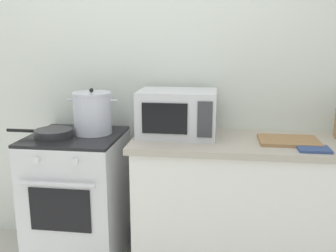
# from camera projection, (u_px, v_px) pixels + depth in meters

# --- Properties ---
(back_wall) EXTENTS (4.40, 0.10, 2.50)m
(back_wall) POSITION_uv_depth(u_px,v_px,m) (178.00, 81.00, 2.70)
(back_wall) COLOR silver
(back_wall) RESTS_ON ground_plane
(lower_cabinet_right) EXTENTS (1.64, 0.56, 0.88)m
(lower_cabinet_right) POSITION_uv_depth(u_px,v_px,m) (262.00, 211.00, 2.46)
(lower_cabinet_right) COLOR white
(lower_cabinet_right) RESTS_ON ground_plane
(countertop_right) EXTENTS (1.70, 0.60, 0.04)m
(countertop_right) POSITION_uv_depth(u_px,v_px,m) (266.00, 144.00, 2.36)
(countertop_right) COLOR #ADA393
(countertop_right) RESTS_ON lower_cabinet_right
(stove) EXTENTS (0.60, 0.64, 0.92)m
(stove) POSITION_uv_depth(u_px,v_px,m) (78.00, 199.00, 2.60)
(stove) COLOR silver
(stove) RESTS_ON ground_plane
(stock_pot) EXTENTS (0.34, 0.26, 0.31)m
(stock_pot) POSITION_uv_depth(u_px,v_px,m) (93.00, 113.00, 2.51)
(stock_pot) COLOR silver
(stock_pot) RESTS_ON stove
(frying_pan) EXTENTS (0.45, 0.25, 0.05)m
(frying_pan) POSITION_uv_depth(u_px,v_px,m) (53.00, 133.00, 2.44)
(frying_pan) COLOR #28282B
(frying_pan) RESTS_ON stove
(microwave) EXTENTS (0.50, 0.37, 0.30)m
(microwave) POSITION_uv_depth(u_px,v_px,m) (178.00, 113.00, 2.45)
(microwave) COLOR silver
(microwave) RESTS_ON countertop_right
(cutting_board) EXTENTS (0.36, 0.26, 0.02)m
(cutting_board) POSITION_uv_depth(u_px,v_px,m) (289.00, 141.00, 2.32)
(cutting_board) COLOR #997047
(cutting_board) RESTS_ON countertop_right
(oven_mitt) EXTENTS (0.18, 0.14, 0.02)m
(oven_mitt) POSITION_uv_depth(u_px,v_px,m) (314.00, 149.00, 2.15)
(oven_mitt) COLOR #33477A
(oven_mitt) RESTS_ON countertop_right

